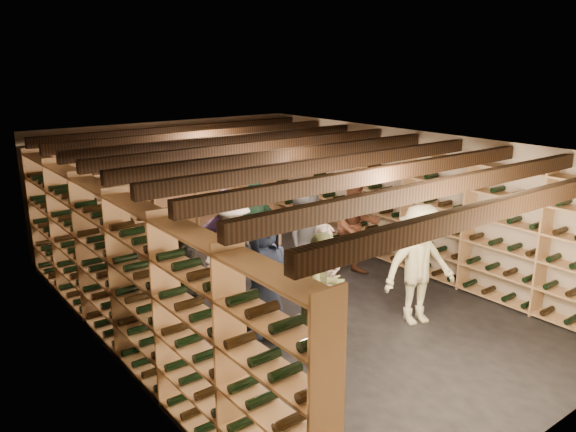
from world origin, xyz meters
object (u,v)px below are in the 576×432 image
(person_1, at_px, (190,300))
(person_10, at_px, (254,228))
(person_8, at_px, (356,226))
(person_6, at_px, (264,275))
(person_12, at_px, (305,232))
(person_7, at_px, (325,276))
(person_9, at_px, (232,247))
(crate_stack_right, at_px, (264,252))
(person_3, at_px, (420,265))
(person_0, at_px, (173,283))
(person_11, at_px, (226,236))
(crate_stack_left, at_px, (159,259))
(crate_loose, at_px, (266,238))
(person_2, at_px, (324,293))

(person_1, bearing_deg, person_10, 43.45)
(person_1, distance_m, person_8, 3.66)
(person_8, relative_size, person_10, 1.07)
(person_6, height_order, person_12, person_12)
(person_7, height_order, person_9, person_9)
(crate_stack_right, distance_m, person_12, 0.96)
(person_3, relative_size, person_12, 1.00)
(person_6, xyz_separation_m, person_10, (1.11, 1.86, -0.01))
(person_7, bearing_deg, person_9, 110.87)
(person_7, relative_size, person_8, 0.85)
(person_6, xyz_separation_m, person_8, (2.42, 0.77, 0.05))
(person_0, distance_m, person_1, 0.55)
(crate_stack_right, bearing_deg, person_11, 180.00)
(crate_stack_left, xyz_separation_m, person_1, (-0.76, -2.54, 0.38))
(crate_stack_left, height_order, person_11, person_11)
(person_11, distance_m, person_12, 1.28)
(crate_loose, bearing_deg, person_8, -85.65)
(person_1, relative_size, person_12, 0.95)
(person_8, bearing_deg, person_11, 170.29)
(person_7, bearing_deg, crate_stack_left, 119.66)
(person_2, distance_m, person_9, 2.23)
(person_8, bearing_deg, crate_stack_right, 156.37)
(crate_stack_right, relative_size, person_6, 0.41)
(crate_loose, distance_m, person_8, 2.49)
(person_7, height_order, person_11, person_11)
(crate_loose, height_order, person_6, person_6)
(crate_stack_right, relative_size, person_0, 0.41)
(person_8, bearing_deg, person_9, -175.05)
(crate_loose, distance_m, person_11, 2.22)
(person_8, height_order, person_10, person_8)
(crate_stack_left, xyz_separation_m, person_8, (2.80, -1.68, 0.45))
(person_6, distance_m, person_9, 1.39)
(person_2, distance_m, person_3, 1.59)
(person_1, xyz_separation_m, person_3, (3.01, -0.96, 0.04))
(person_9, relative_size, person_10, 0.95)
(crate_stack_left, height_order, person_6, person_6)
(person_1, bearing_deg, crate_stack_left, 75.73)
(person_0, distance_m, person_9, 1.70)
(crate_stack_left, height_order, crate_stack_right, crate_stack_left)
(person_9, distance_m, person_11, 0.55)
(crate_stack_right, height_order, person_6, person_6)
(person_3, height_order, person_7, person_3)
(crate_loose, xyz_separation_m, person_11, (-1.69, -1.27, 0.70))
(person_12, bearing_deg, person_8, -43.16)
(person_1, distance_m, person_2, 1.64)
(crate_stack_left, relative_size, person_9, 0.55)
(crate_stack_left, xyz_separation_m, person_3, (2.25, -3.50, 0.43))
(crate_stack_left, distance_m, person_3, 4.19)
(person_6, bearing_deg, person_0, 169.10)
(person_3, bearing_deg, person_0, 169.57)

